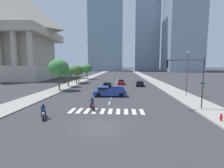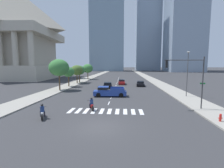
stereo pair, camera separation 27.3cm
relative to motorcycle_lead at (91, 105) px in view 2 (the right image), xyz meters
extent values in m
plane|color=#333335|center=(1.76, -5.42, -0.58)|extent=(800.00, 800.00, 0.00)
cube|color=gray|center=(13.86, 24.58, -0.51)|extent=(4.00, 260.00, 0.15)
cube|color=gray|center=(-10.35, 24.58, -0.51)|extent=(4.00, 260.00, 0.15)
cube|color=silver|center=(-2.29, -0.53, -0.58)|extent=(0.45, 2.25, 0.01)
cube|color=silver|center=(-1.39, -0.53, -0.58)|extent=(0.45, 2.25, 0.01)
cube|color=silver|center=(-0.49, -0.53, -0.58)|extent=(0.45, 2.25, 0.01)
cube|color=silver|center=(0.41, -0.53, -0.58)|extent=(0.45, 2.25, 0.01)
cube|color=silver|center=(1.31, -0.53, -0.58)|extent=(0.45, 2.25, 0.01)
cube|color=silver|center=(2.21, -0.53, -0.58)|extent=(0.45, 2.25, 0.01)
cube|color=silver|center=(3.11, -0.53, -0.58)|extent=(0.45, 2.25, 0.01)
cube|color=silver|center=(4.01, -0.53, -0.58)|extent=(0.45, 2.25, 0.01)
cube|color=silver|center=(4.91, -0.53, -0.58)|extent=(0.45, 2.25, 0.01)
cube|color=silver|center=(5.81, -0.53, -0.58)|extent=(0.45, 2.25, 0.01)
cube|color=silver|center=(1.76, 3.47, -0.58)|extent=(0.14, 2.00, 0.01)
cube|color=silver|center=(1.76, 7.47, -0.58)|extent=(0.14, 2.00, 0.01)
cube|color=silver|center=(1.76, 11.47, -0.58)|extent=(0.14, 2.00, 0.01)
cube|color=silver|center=(1.76, 15.47, -0.58)|extent=(0.14, 2.00, 0.01)
cube|color=silver|center=(1.76, 19.47, -0.58)|extent=(0.14, 2.00, 0.01)
cube|color=silver|center=(1.76, 23.47, -0.58)|extent=(0.14, 2.00, 0.01)
cube|color=silver|center=(1.76, 27.47, -0.58)|extent=(0.14, 2.00, 0.01)
cube|color=silver|center=(1.76, 31.47, -0.58)|extent=(0.14, 2.00, 0.01)
cube|color=silver|center=(1.76, 35.47, -0.58)|extent=(0.14, 2.00, 0.01)
cube|color=silver|center=(1.76, 39.47, -0.58)|extent=(0.14, 2.00, 0.01)
cube|color=silver|center=(1.76, 43.47, -0.58)|extent=(0.14, 2.00, 0.01)
cube|color=silver|center=(1.76, 47.47, -0.58)|extent=(0.14, 2.00, 0.01)
cube|color=silver|center=(1.76, 51.47, -0.58)|extent=(0.14, 2.00, 0.01)
cylinder|color=black|center=(-0.31, 0.73, -0.28)|extent=(0.35, 0.60, 0.60)
cylinder|color=black|center=(0.30, -0.70, -0.28)|extent=(0.35, 0.60, 0.60)
cube|color=maroon|center=(-0.01, 0.01, -0.06)|extent=(0.69, 1.23, 0.32)
cylinder|color=#B2B2B7|center=(-0.27, 0.64, 0.02)|extent=(0.18, 0.32, 0.67)
cylinder|color=black|center=(-0.29, 0.68, 0.39)|extent=(0.66, 0.31, 0.04)
cube|color=navy|center=(0.03, -0.08, 0.37)|extent=(0.43, 0.36, 0.55)
sphere|color=black|center=(0.03, -0.08, 0.78)|extent=(0.26, 0.26, 0.26)
cylinder|color=black|center=(-0.17, -0.06, -0.11)|extent=(0.16, 0.16, 0.55)
cylinder|color=black|center=(0.16, 0.09, -0.11)|extent=(0.16, 0.16, 0.55)
cylinder|color=black|center=(-4.52, -2.81, -0.28)|extent=(0.34, 0.60, 0.60)
cylinder|color=black|center=(-3.93, -4.21, -0.28)|extent=(0.34, 0.60, 0.60)
cube|color=silver|center=(-4.22, -3.51, -0.06)|extent=(0.67, 1.20, 0.32)
cylinder|color=#B2B2B7|center=(-4.48, -2.91, 0.02)|extent=(0.18, 0.32, 0.67)
cylinder|color=black|center=(-4.50, -2.86, 0.39)|extent=(0.66, 0.31, 0.04)
cube|color=navy|center=(-4.19, -3.60, 0.37)|extent=(0.43, 0.36, 0.55)
sphere|color=black|center=(-4.19, -3.60, 0.78)|extent=(0.26, 0.26, 0.26)
cylinder|color=black|center=(-4.39, -3.58, -0.11)|extent=(0.16, 0.16, 0.55)
cylinder|color=black|center=(-4.06, -3.44, -0.11)|extent=(0.16, 0.16, 0.55)
cube|color=navy|center=(1.47, 8.49, 0.01)|extent=(5.58, 2.34, 0.75)
cube|color=navy|center=(0.38, 8.43, 0.74)|extent=(1.85, 1.98, 0.70)
cube|color=black|center=(0.38, 8.43, 0.82)|extent=(1.87, 2.03, 0.39)
cube|color=navy|center=(2.73, 7.56, 0.66)|extent=(2.30, 0.20, 0.55)
cube|color=navy|center=(2.63, 9.54, 0.66)|extent=(2.30, 0.20, 0.55)
cube|color=navy|center=(3.83, 8.61, 0.66)|extent=(0.18, 1.98, 0.55)
cylinder|color=black|center=(-0.34, 7.47, -0.20)|extent=(0.77, 0.30, 0.76)
cylinder|color=black|center=(-0.43, 9.32, -0.20)|extent=(0.77, 0.30, 0.76)
cylinder|color=black|center=(3.38, 7.66, -0.20)|extent=(0.77, 0.30, 0.76)
cylinder|color=black|center=(3.29, 9.51, -0.20)|extent=(0.77, 0.30, 0.76)
cube|color=black|center=(0.01, 19.28, -0.11)|extent=(2.30, 4.67, 0.63)
cube|color=black|center=(0.03, 19.06, 0.45)|extent=(1.85, 2.17, 0.49)
cylinder|color=black|center=(-0.98, 20.73, -0.26)|extent=(0.28, 0.66, 0.64)
cylinder|color=black|center=(0.73, 20.89, -0.26)|extent=(0.28, 0.66, 0.64)
cylinder|color=black|center=(-0.70, 17.68, -0.26)|extent=(0.28, 0.66, 0.64)
cylinder|color=black|center=(1.01, 17.83, -0.26)|extent=(0.28, 0.66, 0.64)
cube|color=maroon|center=(3.24, 26.34, -0.11)|extent=(1.76, 4.46, 0.62)
cube|color=black|center=(3.24, 26.56, 0.47)|extent=(1.54, 2.01, 0.53)
cylinder|color=black|center=(4.01, 24.82, -0.26)|extent=(0.22, 0.64, 0.64)
cylinder|color=black|center=(2.45, 24.83, -0.26)|extent=(0.22, 0.64, 0.64)
cylinder|color=black|center=(4.03, 27.84, -0.26)|extent=(0.22, 0.64, 0.64)
cylinder|color=black|center=(2.47, 27.85, -0.26)|extent=(0.22, 0.64, 0.64)
cube|color=black|center=(7.99, 22.88, -0.15)|extent=(2.19, 4.60, 0.55)
cube|color=black|center=(8.01, 23.11, 0.38)|extent=(1.79, 2.13, 0.50)
cylinder|color=black|center=(8.73, 21.30, -0.26)|extent=(0.27, 0.65, 0.64)
cylinder|color=black|center=(7.03, 21.43, -0.26)|extent=(0.27, 0.65, 0.64)
cylinder|color=black|center=(8.95, 24.34, -0.26)|extent=(0.27, 0.65, 0.64)
cylinder|color=black|center=(7.25, 24.47, -0.26)|extent=(0.27, 0.65, 0.64)
cylinder|color=red|center=(12.66, -3.60, -0.16)|extent=(0.20, 0.20, 0.55)
sphere|color=red|center=(12.66, -3.60, 0.19)|extent=(0.20, 0.20, 0.20)
cylinder|color=red|center=(12.79, -3.60, -0.13)|extent=(0.10, 0.08, 0.08)
cylinder|color=red|center=(12.53, -3.60, -0.13)|extent=(0.10, 0.08, 0.08)
cylinder|color=#333335|center=(12.96, 0.85, 2.62)|extent=(0.14, 0.14, 6.10)
cylinder|color=#333335|center=(10.75, 0.85, 5.27)|extent=(4.43, 0.10, 0.10)
cube|color=black|center=(8.79, 0.85, 4.82)|extent=(0.20, 0.28, 0.90)
sphere|color=red|center=(8.79, 0.85, 5.12)|extent=(0.18, 0.18, 0.18)
sphere|color=orange|center=(8.79, 0.85, 4.82)|extent=(0.18, 0.18, 0.18)
sphere|color=green|center=(8.79, 0.85, 4.52)|extent=(0.18, 0.18, 0.18)
cube|color=#19662D|center=(12.96, 0.85, 2.57)|extent=(0.60, 0.04, 0.18)
cylinder|color=#3F3F42|center=(14.16, 8.84, 3.13)|extent=(0.12, 0.12, 7.12)
ellipsoid|color=beige|center=(14.16, 8.84, 6.79)|extent=(0.50, 0.24, 0.20)
cylinder|color=#4C3823|center=(-9.55, 14.23, 1.05)|extent=(0.28, 0.28, 2.97)
ellipsoid|color=#387538|center=(-9.55, 14.23, 4.17)|extent=(4.09, 4.09, 3.48)
cylinder|color=#4C3823|center=(-9.55, 19.93, 0.75)|extent=(0.28, 0.28, 2.36)
ellipsoid|color=#387538|center=(-9.55, 19.93, 3.05)|extent=(2.81, 2.81, 2.39)
cylinder|color=#4C3823|center=(-9.55, 27.01, 0.75)|extent=(0.28, 0.28, 2.37)
ellipsoid|color=#426028|center=(-9.55, 27.01, 3.27)|extent=(3.34, 3.34, 2.84)
cylinder|color=#4C3823|center=(-9.55, 29.50, 0.72)|extent=(0.28, 0.28, 2.31)
ellipsoid|color=#387538|center=(-9.55, 29.50, 3.19)|extent=(3.29, 3.29, 2.79)
cylinder|color=#4C3823|center=(-9.55, 41.07, 0.77)|extent=(0.28, 0.28, 2.41)
ellipsoid|color=#387538|center=(-9.55, 41.07, 3.49)|extent=(3.79, 3.79, 3.22)
cube|color=#BCB29E|center=(-38.39, 43.78, 1.98)|extent=(30.41, 30.41, 5.13)
cube|color=#ADA491|center=(-38.39, 43.78, 9.78)|extent=(23.72, 23.72, 10.48)
cylinder|color=#BCB29E|center=(-30.27, 31.06, 9.78)|extent=(1.80, 1.80, 10.48)
cylinder|color=#BCB29E|center=(-25.25, 31.28, 9.78)|extent=(1.80, 1.80, 10.48)
cube|color=#BCB29E|center=(-38.39, 43.78, 16.52)|extent=(30.41, 30.41, 3.00)
pyramid|color=#A69D8B|center=(-38.39, 43.78, 26.07)|extent=(29.19, 29.19, 16.08)
cube|color=#7A93A8|center=(-11.50, 133.98, 54.10)|extent=(29.63, 22.80, 109.37)
cube|color=#8C9EB2|center=(26.87, 152.45, 58.95)|extent=(23.01, 24.39, 119.07)
camera|label=1|loc=(3.57, -18.85, 4.68)|focal=26.34mm
camera|label=2|loc=(3.84, -18.83, 4.68)|focal=26.34mm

